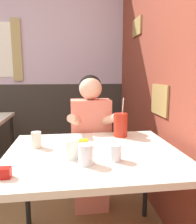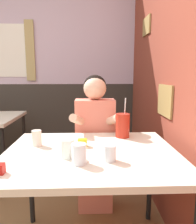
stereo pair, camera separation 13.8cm
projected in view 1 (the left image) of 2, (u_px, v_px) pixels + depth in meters
name	position (u px, v px, depth m)	size (l,w,h in m)	color
brick_wall_right	(154.00, 61.00, 2.02)	(0.08, 4.21, 2.70)	brown
back_wall	(31.00, 65.00, 2.96)	(5.49, 0.09, 2.70)	silver
main_table	(94.00, 161.00, 1.36)	(1.07, 0.88, 0.76)	beige
person_seated	(91.00, 142.00, 1.94)	(0.42, 0.40, 1.23)	#EA7F6B
cocktail_pitcher	(121.00, 125.00, 1.66)	(0.11, 0.11, 0.30)	#B22819
glass_near_pitcher	(86.00, 154.00, 1.14)	(0.08, 0.08, 0.11)	silver
glass_center	(72.00, 149.00, 1.23)	(0.08, 0.08, 0.11)	silver
glass_far_side	(36.00, 140.00, 1.41)	(0.06, 0.06, 0.10)	silver
glass_by_brick	(115.00, 153.00, 1.20)	(0.07, 0.07, 0.09)	silver
condiment_ketchup	(4.00, 173.00, 1.00)	(0.06, 0.04, 0.05)	#B7140F
condiment_mustard	(84.00, 143.00, 1.43)	(0.06, 0.04, 0.05)	yellow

